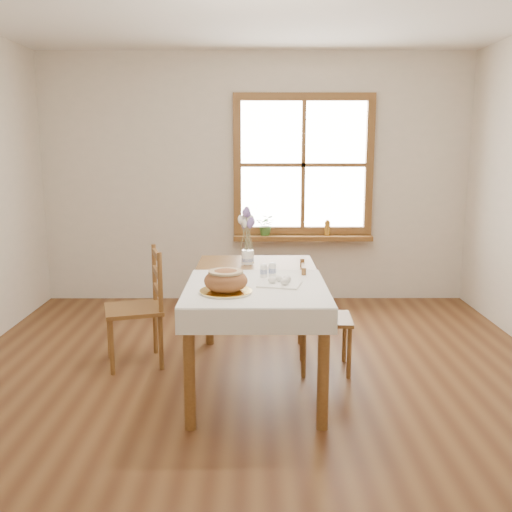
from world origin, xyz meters
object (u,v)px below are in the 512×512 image
at_px(chair_right, 325,317).
at_px(bread_plate, 226,292).
at_px(chair_left, 133,307).
at_px(flower_vase, 248,258).
at_px(dining_table, 256,289).

distance_m(chair_right, bread_plate, 1.02).
relative_size(chair_right, bread_plate, 2.59).
relative_size(chair_left, chair_right, 1.10).
distance_m(bread_plate, flower_vase, 0.90).
bearing_deg(chair_right, flower_vase, 69.89).
relative_size(bread_plate, flower_vase, 2.97).
distance_m(chair_left, chair_right, 1.45).
height_order(bread_plate, flower_vase, flower_vase).
xyz_separation_m(dining_table, bread_plate, (-0.19, -0.47, 0.10)).
distance_m(chair_left, bread_plate, 1.12).
relative_size(dining_table, flower_vase, 15.19).
relative_size(dining_table, chair_right, 1.97).
xyz_separation_m(chair_left, bread_plate, (0.74, -0.77, 0.32)).
xyz_separation_m(chair_right, flower_vase, (-0.58, 0.24, 0.40)).
xyz_separation_m(chair_right, bread_plate, (-0.70, -0.65, 0.36)).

